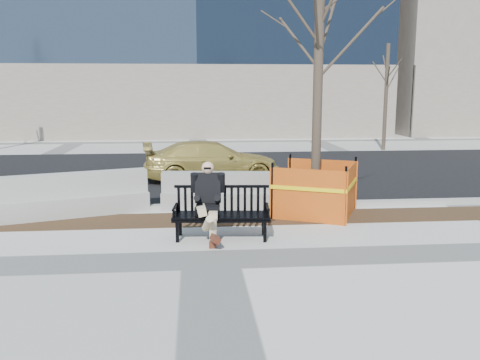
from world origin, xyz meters
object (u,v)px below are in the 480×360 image
object	(u,v)px
tree_fence	(314,214)
sedan	(212,180)
seated_man	(208,238)
jersey_barrier_right	(228,209)
jersey_barrier_left	(72,216)
bench	(222,238)

from	to	relation	value
tree_fence	sedan	size ratio (longest dim) A/B	1.50
seated_man	jersey_barrier_right	xyz separation A→B (m)	(0.53, 2.29, 0.00)
sedan	jersey_barrier_left	world-z (taller)	sedan
sedan	jersey_barrier_right	world-z (taller)	sedan
tree_fence	seated_man	bearing A→B (deg)	-146.24
seated_man	sedan	world-z (taller)	seated_man
sedan	seated_man	bearing A→B (deg)	171.47
seated_man	jersey_barrier_left	distance (m)	3.52
jersey_barrier_left	tree_fence	bearing A→B (deg)	-22.17
tree_fence	jersey_barrier_left	distance (m)	5.35
seated_man	tree_fence	distance (m)	2.90
bench	tree_fence	distance (m)	2.74
seated_man	jersey_barrier_left	xyz separation A→B (m)	(-2.94, 1.94, 0.00)
jersey_barrier_right	tree_fence	bearing A→B (deg)	-13.49
tree_fence	sedan	world-z (taller)	tree_fence
sedan	tree_fence	bearing A→B (deg)	-160.37
jersey_barrier_right	seated_man	bearing A→B (deg)	-96.68
sedan	jersey_barrier_left	size ratio (longest dim) A/B	1.23
tree_fence	sedan	bearing A→B (deg)	115.35
jersey_barrier_left	seated_man	bearing A→B (deg)	-52.10
sedan	jersey_barrier_right	size ratio (longest dim) A/B	1.34
tree_fence	jersey_barrier_left	bearing A→B (deg)	176.46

